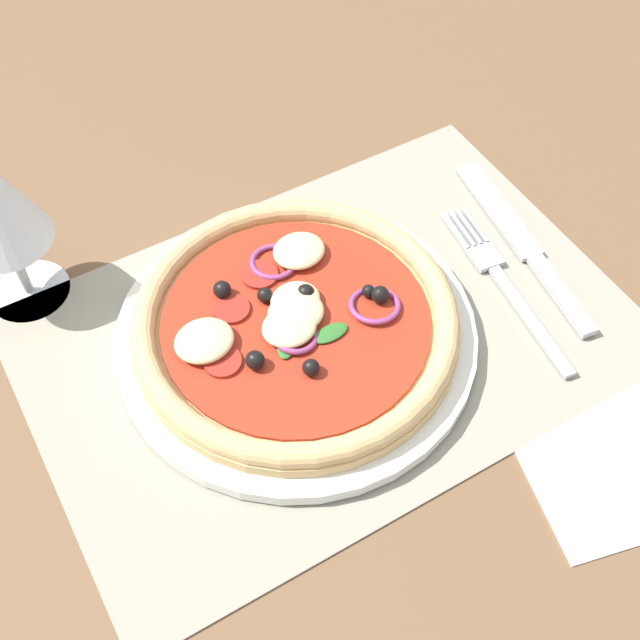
% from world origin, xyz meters
% --- Properties ---
extents(ground_plane, '(1.90, 1.40, 0.02)m').
position_xyz_m(ground_plane, '(0.00, 0.00, -0.01)').
color(ground_plane, brown).
extents(placemat, '(0.45, 0.30, 0.00)m').
position_xyz_m(placemat, '(0.00, 0.00, 0.00)').
color(placemat, gray).
rests_on(placemat, ground_plane).
extents(plate, '(0.27, 0.27, 0.01)m').
position_xyz_m(plate, '(-0.02, 0.01, 0.01)').
color(plate, silver).
rests_on(plate, placemat).
extents(pizza, '(0.24, 0.24, 0.03)m').
position_xyz_m(pizza, '(-0.02, 0.01, 0.03)').
color(pizza, tan).
rests_on(pizza, plate).
extents(fork, '(0.04, 0.18, 0.00)m').
position_xyz_m(fork, '(0.15, -0.02, 0.01)').
color(fork, '#B2B5BA').
rests_on(fork, placemat).
extents(knife, '(0.05, 0.20, 0.01)m').
position_xyz_m(knife, '(0.18, -0.00, 0.01)').
color(knife, '#B2B5BA').
rests_on(knife, placemat).
extents(napkin, '(0.17, 0.16, 0.00)m').
position_xyz_m(napkin, '(0.13, -0.19, 0.00)').
color(napkin, white).
rests_on(napkin, ground_plane).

